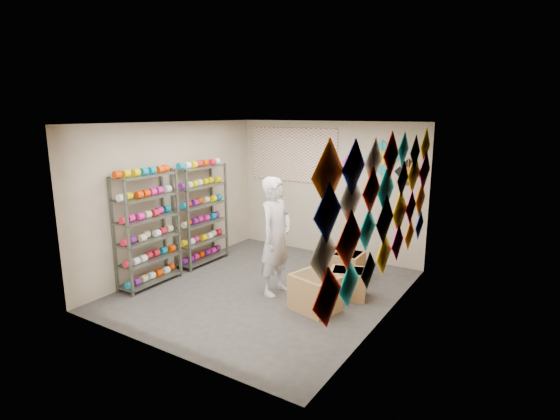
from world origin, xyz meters
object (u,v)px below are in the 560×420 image
Objects in this scene: shopkeeper at (276,236)px; carton_b at (348,283)px; shelf_rack_back at (201,215)px; shelf_rack_front at (148,230)px; carton_c at (348,266)px; carton_a at (315,293)px.

carton_b is at bearing -65.90° from shopkeeper.
shelf_rack_back is 1.00× the size of shopkeeper.
shelf_rack_front reaches higher than shopkeeper.
shelf_rack_front reaches higher than carton_b.
shopkeeper is at bearing -123.52° from carton_c.
shelf_rack_back reaches higher than shopkeeper.
carton_a is 0.72m from carton_b.
shopkeeper is at bearing -174.86° from carton_b.
shelf_rack_front is 2.97m from carton_a.
shelf_rack_back is 2.05m from shopkeeper.
carton_c is at bearing 95.53° from carton_b.
shopkeeper is (2.00, 0.84, -0.00)m from shelf_rack_front.
shopkeeper is at bearing 179.26° from carton_a.
shelf_rack_back reaches higher than carton_c.
carton_a is at bearing -88.27° from carton_c.
shelf_rack_front is 3.46× the size of carton_b.
carton_c reaches higher than carton_b.
shopkeeper is at bearing 22.76° from shelf_rack_front.
shelf_rack_back is 2.99m from carton_a.
shopkeeper reaches higher than carton_c.
carton_b is (0.23, 0.68, -0.04)m from carton_a.
shopkeeper is 3.58× the size of carton_c.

